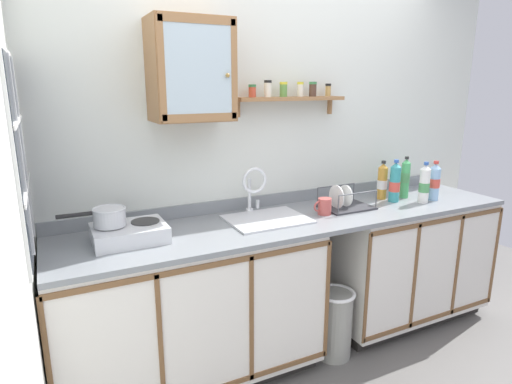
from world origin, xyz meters
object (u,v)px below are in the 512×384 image
Objects in this scene: saucepan at (109,216)px; bottle_water_blue_4 at (434,182)px; sink at (265,223)px; mug at (324,206)px; bottle_soda_green_1 at (405,178)px; dish_rack at (345,204)px; wall_cabinet at (191,70)px; trash_bin at (335,323)px; bottle_opaque_white_2 at (424,184)px; bottle_detergent_teal_0 at (395,183)px; bottle_juice_amber_3 at (382,182)px; hot_plate_stove at (129,233)px.

bottle_water_blue_4 is (2.23, -0.13, -0.01)m from saucepan.
sink reaches higher than mug.
mug is (-0.78, -0.09, -0.09)m from bottle_soda_green_1.
wall_cabinet is (-1.01, 0.15, 0.86)m from dish_rack.
saucepan is at bearing -166.22° from wall_cabinet.
saucepan is at bearing 176.54° from mug.
mug is 0.76m from trash_bin.
bottle_water_blue_4 is 0.85× the size of dish_rack.
sink reaches higher than bottle_soda_green_1.
dish_rack is at bearing -0.90° from saucepan.
saucepan is at bearing -179.71° from bottle_soda_green_1.
wall_cabinet reaches higher than saucepan.
trash_bin is at bearing -161.43° from bottle_soda_green_1.
wall_cabinet reaches higher than bottle_opaque_white_2.
bottle_opaque_white_2 reaches higher than bottle_water_blue_4.
trash_bin is (0.79, -0.38, -1.58)m from wall_cabinet.
mug is (-0.92, 0.05, -0.08)m from bottle_water_blue_4.
bottle_opaque_white_2 is (0.17, -0.11, -0.00)m from bottle_detergent_teal_0.
sink is 1.43× the size of saucepan.
bottle_opaque_white_2 is at bearing 7.22° from trash_bin.
bottle_detergent_teal_0 is at bearing -76.62° from bottle_juice_amber_3.
trash_bin is (-0.93, -0.12, -0.82)m from bottle_water_blue_4.
bottle_juice_amber_3 is at bearing 132.94° from bottle_opaque_white_2.
mug is (-0.61, -0.14, -0.07)m from bottle_juice_amber_3.
dish_rack reaches higher than mug.
bottle_opaque_white_2 is at bearing -6.99° from sink.
bottle_water_blue_4 reaches higher than bottle_juice_amber_3.
dish_rack is (1.52, -0.02, -0.11)m from saucepan.
trash_bin is (1.21, -0.23, -0.74)m from hot_plate_stove.
sink is 1.03m from bottle_detergent_teal_0.
bottle_juice_amber_3 is at bearing 11.78° from dish_rack.
saucepan is (-0.10, 0.02, 0.10)m from hot_plate_stove.
dish_rack is at bearing -0.07° from hot_plate_stove.
saucepan is 1.57m from trash_bin.
wall_cabinet reaches higher than dish_rack.
sink is at bearing -176.32° from bottle_juice_amber_3.
trash_bin is at bearing -152.96° from bottle_juice_amber_3.
bottle_opaque_white_2 is 0.63× the size of trash_bin.
saucepan is 1.01× the size of dish_rack.
bottle_soda_green_1 is (0.15, 0.05, 0.01)m from bottle_detergent_teal_0.
bottle_juice_amber_3 is (1.83, 0.08, 0.08)m from hot_plate_stove.
sink is at bearing 169.16° from mug.
bottle_soda_green_1 is 0.91× the size of dish_rack.
mug is at bearing 88.04° from trash_bin.
bottle_soda_green_1 is 1.09× the size of bottle_juice_amber_3.
dish_rack is 2.62× the size of mug.
dish_rack is at bearing 46.96° from trash_bin.
bottle_juice_amber_3 is at bearing 3.68° from sink.
sink reaches higher than bottle_detergent_teal_0.
hot_plate_stove is 1.24× the size of bottle_soda_green_1.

